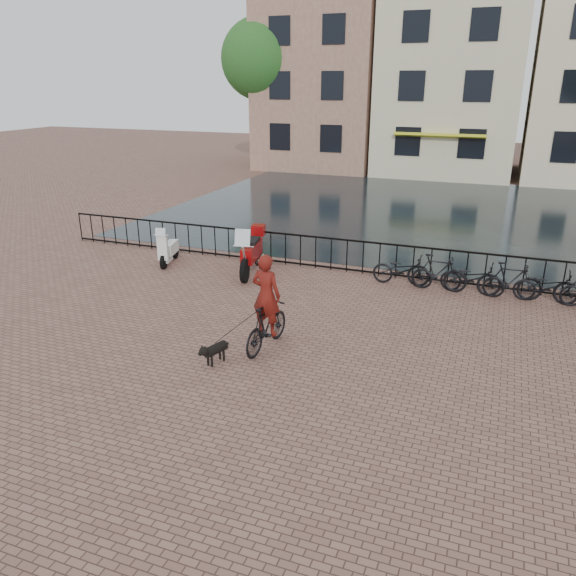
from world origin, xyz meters
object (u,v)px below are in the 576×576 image
(dog, at_px, (216,352))
(scooter, at_px, (168,243))
(cyclist, at_px, (266,308))
(motorcycle, at_px, (252,247))

(dog, bearing_deg, scooter, 147.62)
(cyclist, relative_size, motorcycle, 1.06)
(dog, height_order, motorcycle, motorcycle)
(cyclist, distance_m, dog, 1.42)
(dog, relative_size, motorcycle, 0.34)
(cyclist, distance_m, motorcycle, 5.16)
(cyclist, xyz_separation_m, scooter, (-5.27, 4.46, -0.28))
(dog, xyz_separation_m, motorcycle, (-1.71, 5.57, 0.57))
(dog, xyz_separation_m, scooter, (-4.55, 5.48, 0.42))
(dog, distance_m, scooter, 7.14)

